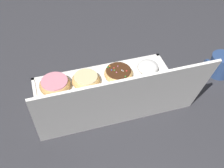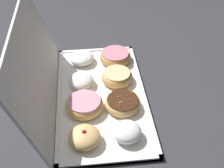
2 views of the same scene
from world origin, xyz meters
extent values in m
plane|color=#333338|center=(0.00, 0.00, 0.00)|extent=(3.00, 3.00, 0.00)
cube|color=white|center=(0.00, 0.00, 0.01)|extent=(0.54, 0.29, 0.01)
cube|color=white|center=(0.00, -0.14, 0.01)|extent=(0.54, 0.01, 0.01)
cube|color=white|center=(0.00, 0.14, 0.01)|extent=(0.54, 0.01, 0.01)
cube|color=white|center=(-0.27, 0.00, 0.01)|extent=(0.01, 0.29, 0.01)
cube|color=white|center=(0.27, 0.00, 0.01)|extent=(0.01, 0.29, 0.01)
cube|color=white|center=(0.00, 0.19, 0.14)|extent=(0.54, 0.09, 0.29)
ellipsoid|color=white|center=(-0.19, -0.06, 0.03)|extent=(0.08, 0.08, 0.05)
torus|color=tan|center=(-0.06, -0.06, 0.03)|extent=(0.11, 0.11, 0.03)
cylinder|color=#472816|center=(-0.06, -0.06, 0.04)|extent=(0.10, 0.10, 0.01)
sphere|color=green|center=(-0.08, -0.02, 0.05)|extent=(0.01, 0.01, 0.01)
sphere|color=white|center=(-0.08, -0.06, 0.05)|extent=(0.01, 0.01, 0.01)
sphere|color=green|center=(-0.05, -0.07, 0.05)|extent=(0.00, 0.00, 0.00)
sphere|color=pink|center=(-0.05, -0.05, 0.05)|extent=(0.00, 0.00, 0.00)
sphere|color=red|center=(-0.09, -0.05, 0.05)|extent=(0.01, 0.01, 0.01)
sphere|color=blue|center=(-0.04, -0.07, 0.05)|extent=(0.01, 0.01, 0.01)
sphere|color=white|center=(-0.08, -0.05, 0.05)|extent=(0.00, 0.00, 0.00)
sphere|color=red|center=(-0.05, -0.08, 0.05)|extent=(0.01, 0.01, 0.01)
sphere|color=pink|center=(-0.07, -0.08, 0.05)|extent=(0.00, 0.00, 0.00)
sphere|color=green|center=(-0.03, -0.09, 0.05)|extent=(0.01, 0.01, 0.01)
sphere|color=orange|center=(-0.04, -0.09, 0.05)|extent=(0.01, 0.01, 0.01)
torus|color=tan|center=(0.07, -0.06, 0.03)|extent=(0.11, 0.11, 0.04)
cylinder|color=beige|center=(0.07, -0.06, 0.05)|extent=(0.09, 0.09, 0.01)
torus|color=tan|center=(0.19, -0.07, 0.03)|extent=(0.12, 0.12, 0.04)
cylinder|color=pink|center=(0.19, -0.07, 0.05)|extent=(0.10, 0.10, 0.01)
ellipsoid|color=#E5B770|center=(-0.19, 0.06, 0.03)|extent=(0.09, 0.09, 0.04)
sphere|color=#B21923|center=(-0.19, 0.06, 0.05)|extent=(0.01, 0.01, 0.01)
torus|color=tan|center=(-0.06, 0.06, 0.03)|extent=(0.12, 0.12, 0.04)
cylinder|color=pink|center=(-0.06, 0.06, 0.05)|extent=(0.10, 0.10, 0.01)
ellipsoid|color=white|center=(0.06, 0.06, 0.03)|extent=(0.09, 0.09, 0.04)
ellipsoid|color=white|center=(0.19, 0.06, 0.03)|extent=(0.09, 0.09, 0.04)
camera|label=1|loc=(0.21, 0.77, 0.84)|focal=48.54mm
camera|label=2|loc=(-0.74, 0.04, 0.69)|focal=48.34mm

